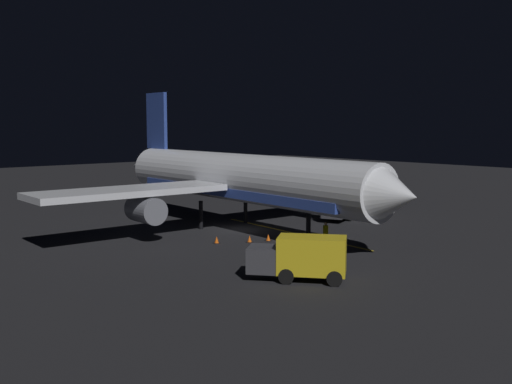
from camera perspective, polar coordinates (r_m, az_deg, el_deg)
name	(u,v)px	position (r m, az deg, el deg)	size (l,w,h in m)	color
ground_plane	(241,231)	(52.62, -1.44, -3.71)	(180.00, 180.00, 0.20)	black
apron_guide_stripe	(292,233)	(51.23, 3.46, -3.88)	(0.24, 18.34, 0.01)	gold
airliner	(237,179)	(52.49, -1.86, 1.21)	(35.54, 38.06, 12.41)	white
baggage_truck	(302,258)	(35.68, 4.41, -6.30)	(5.19, 5.78, 2.63)	gold
catering_truck	(343,206)	(59.04, 8.27, -1.30)	(6.66, 4.29, 2.49)	silver
ground_crew_worker	(326,233)	(46.27, 6.62, -3.93)	(0.40, 0.40, 1.74)	black
traffic_cone_near_left	(217,240)	(46.76, -3.76, -4.58)	(0.50, 0.50, 0.55)	#EA590F
traffic_cone_near_right	(299,255)	(41.54, 4.13, -5.99)	(0.50, 0.50, 0.55)	#EA590F
traffic_cone_under_wing	(268,238)	(47.62, 1.17, -4.37)	(0.50, 0.50, 0.55)	#EA590F
traffic_cone_far	(250,239)	(47.05, -0.62, -4.50)	(0.50, 0.50, 0.55)	#EA590F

